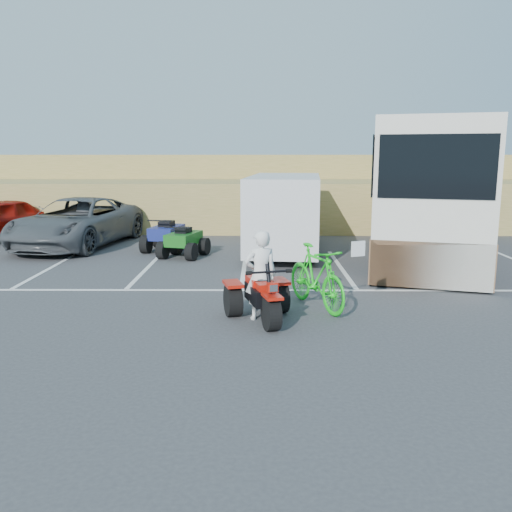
{
  "coord_description": "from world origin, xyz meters",
  "views": [
    {
      "loc": [
        0.42,
        -9.84,
        3.11
      ],
      "look_at": [
        0.35,
        1.41,
        1.0
      ],
      "focal_mm": 38.0,
      "sensor_mm": 36.0,
      "label": 1
    }
  ],
  "objects_px": {
    "grey_pickup": "(77,222)",
    "quad_atv_green": "(184,257)",
    "cargo_trailer": "(285,212)",
    "quad_atv_blue": "(167,251)",
    "red_trike_atv": "(263,321)",
    "rv_motorhome": "(428,199)",
    "green_dirt_bike": "(316,277)",
    "rider": "(261,275)"
  },
  "relations": [
    {
      "from": "green_dirt_bike",
      "to": "rider",
      "type": "bearing_deg",
      "value": -169.87
    },
    {
      "from": "green_dirt_bike",
      "to": "cargo_trailer",
      "type": "distance_m",
      "value": 6.24
    },
    {
      "from": "rv_motorhome",
      "to": "quad_atv_green",
      "type": "bearing_deg",
      "value": -156.59
    },
    {
      "from": "rv_motorhome",
      "to": "quad_atv_blue",
      "type": "xyz_separation_m",
      "value": [
        -8.45,
        0.05,
        -1.71
      ]
    },
    {
      "from": "green_dirt_bike",
      "to": "grey_pickup",
      "type": "distance_m",
      "value": 10.65
    },
    {
      "from": "grey_pickup",
      "to": "quad_atv_blue",
      "type": "relative_size",
      "value": 3.52
    },
    {
      "from": "grey_pickup",
      "to": "rv_motorhome",
      "type": "relative_size",
      "value": 0.52
    },
    {
      "from": "rider",
      "to": "green_dirt_bike",
      "type": "distance_m",
      "value": 1.39
    },
    {
      "from": "grey_pickup",
      "to": "cargo_trailer",
      "type": "xyz_separation_m",
      "value": [
        7.07,
        -1.43,
        0.51
      ]
    },
    {
      "from": "cargo_trailer",
      "to": "rv_motorhome",
      "type": "relative_size",
      "value": 0.48
    },
    {
      "from": "green_dirt_bike",
      "to": "cargo_trailer",
      "type": "relative_size",
      "value": 0.4
    },
    {
      "from": "rv_motorhome",
      "to": "quad_atv_green",
      "type": "relative_size",
      "value": 7.24
    },
    {
      "from": "rider",
      "to": "cargo_trailer",
      "type": "height_order",
      "value": "cargo_trailer"
    },
    {
      "from": "rv_motorhome",
      "to": "quad_atv_blue",
      "type": "distance_m",
      "value": 8.63
    },
    {
      "from": "grey_pickup",
      "to": "quad_atv_blue",
      "type": "distance_m",
      "value": 3.48
    },
    {
      "from": "cargo_trailer",
      "to": "rider",
      "type": "bearing_deg",
      "value": -90.76
    },
    {
      "from": "rv_motorhome",
      "to": "green_dirt_bike",
      "type": "bearing_deg",
      "value": -106.79
    },
    {
      "from": "cargo_trailer",
      "to": "quad_atv_blue",
      "type": "height_order",
      "value": "cargo_trailer"
    },
    {
      "from": "rider",
      "to": "grey_pickup",
      "type": "xyz_separation_m",
      "value": [
        -6.29,
        8.4,
        -0.04
      ]
    },
    {
      "from": "green_dirt_bike",
      "to": "rv_motorhome",
      "type": "xyz_separation_m",
      "value": [
        4.27,
        6.64,
        1.06
      ]
    },
    {
      "from": "rider",
      "to": "quad_atv_green",
      "type": "distance_m",
      "value": 6.87
    },
    {
      "from": "grey_pickup",
      "to": "quad_atv_green",
      "type": "bearing_deg",
      "value": -16.75
    },
    {
      "from": "green_dirt_bike",
      "to": "cargo_trailer",
      "type": "xyz_separation_m",
      "value": [
        -0.36,
        6.2,
        0.68
      ]
    },
    {
      "from": "rider",
      "to": "quad_atv_green",
      "type": "relative_size",
      "value": 1.1
    },
    {
      "from": "cargo_trailer",
      "to": "quad_atv_green",
      "type": "relative_size",
      "value": 3.5
    },
    {
      "from": "red_trike_atv",
      "to": "cargo_trailer",
      "type": "bearing_deg",
      "value": 68.98
    },
    {
      "from": "grey_pickup",
      "to": "cargo_trailer",
      "type": "height_order",
      "value": "cargo_trailer"
    },
    {
      "from": "cargo_trailer",
      "to": "quad_atv_blue",
      "type": "bearing_deg",
      "value": 178.18
    },
    {
      "from": "rv_motorhome",
      "to": "quad_atv_blue",
      "type": "bearing_deg",
      "value": -164.4
    },
    {
      "from": "grey_pickup",
      "to": "quad_atv_blue",
      "type": "height_order",
      "value": "grey_pickup"
    },
    {
      "from": "cargo_trailer",
      "to": "green_dirt_bike",
      "type": "bearing_deg",
      "value": -81.07
    },
    {
      "from": "cargo_trailer",
      "to": "rv_motorhome",
      "type": "xyz_separation_m",
      "value": [
        4.63,
        0.45,
        0.38
      ]
    },
    {
      "from": "red_trike_atv",
      "to": "grey_pickup",
      "type": "bearing_deg",
      "value": 111.4
    },
    {
      "from": "grey_pickup",
      "to": "quad_atv_blue",
      "type": "bearing_deg",
      "value": -5.9
    },
    {
      "from": "grey_pickup",
      "to": "cargo_trailer",
      "type": "relative_size",
      "value": 1.09
    },
    {
      "from": "grey_pickup",
      "to": "quad_atv_green",
      "type": "height_order",
      "value": "grey_pickup"
    },
    {
      "from": "green_dirt_bike",
      "to": "rv_motorhome",
      "type": "bearing_deg",
      "value": 33.18
    },
    {
      "from": "quad_atv_blue",
      "to": "grey_pickup",
      "type": "bearing_deg",
      "value": 174.61
    },
    {
      "from": "red_trike_atv",
      "to": "rider",
      "type": "relative_size",
      "value": 0.97
    },
    {
      "from": "red_trike_atv",
      "to": "cargo_trailer",
      "type": "xyz_separation_m",
      "value": [
        0.73,
        7.11,
        1.33
      ]
    },
    {
      "from": "green_dirt_bike",
      "to": "rv_motorhome",
      "type": "relative_size",
      "value": 0.19
    },
    {
      "from": "cargo_trailer",
      "to": "quad_atv_green",
      "type": "distance_m",
      "value": 3.44
    }
  ]
}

